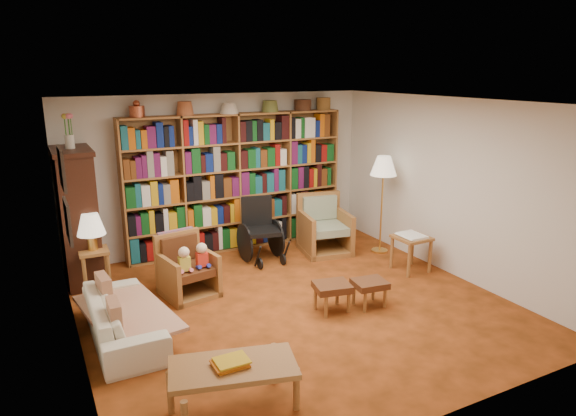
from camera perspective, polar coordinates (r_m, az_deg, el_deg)
floor at (r=6.59m, az=0.63°, el=-10.60°), size 5.00×5.00×0.00m
ceiling at (r=5.94m, az=0.70°, el=11.67°), size 5.00×5.00×0.00m
wall_back at (r=8.38m, az=-7.39°, el=3.94°), size 5.00×0.00×5.00m
wall_front at (r=4.22m, az=16.91°, el=-7.95°), size 5.00×0.00×5.00m
wall_left at (r=5.49m, az=-23.11°, el=-3.17°), size 0.00×5.00×5.00m
wall_right at (r=7.61m, az=17.54°, el=2.22°), size 0.00×5.00×5.00m
bookshelf at (r=8.31m, az=-5.66°, el=3.34°), size 3.60×0.30×2.42m
curio_cabinet at (r=7.50m, az=-22.32°, el=-0.73°), size 0.50×0.95×2.40m
framed_pictures at (r=5.68m, az=-23.54°, el=1.32°), size 0.03×0.52×0.97m
sofa at (r=6.00m, az=-17.85°, el=-11.48°), size 1.67×0.65×0.49m
sofa_throw at (r=5.98m, az=-17.42°, el=-10.93°), size 1.00×1.57×0.04m
cushion_left at (r=6.22m, az=-19.76°, el=-8.60°), size 0.15×0.37×0.36m
cushion_right at (r=5.58m, az=-18.72°, el=-11.28°), size 0.11×0.34×0.34m
side_table_lamp at (r=7.21m, az=-20.69°, el=-5.64°), size 0.38×0.38×0.59m
table_lamp at (r=7.06m, az=-21.07°, el=-1.83°), size 0.36×0.36×0.49m
armchair_leather at (r=6.89m, az=-11.21°, el=-6.66°), size 0.75×0.78×0.81m
armchair_sage at (r=8.34m, az=3.79°, el=-2.41°), size 0.87×0.89×0.92m
wheelchair at (r=7.92m, az=-3.06°, el=-2.62°), size 0.57×0.78×0.98m
floor_lamp at (r=8.15m, az=10.56°, el=4.20°), size 0.41×0.41×1.56m
side_table_papers at (r=7.67m, az=13.56°, el=-3.71°), size 0.47×0.47×0.56m
footstool_a at (r=6.30m, az=4.92°, el=-8.92°), size 0.49×0.44×0.36m
footstool_b at (r=6.49m, az=9.07°, el=-8.49°), size 0.44×0.39×0.34m
coffee_table at (r=4.58m, az=-6.12°, el=-17.53°), size 1.17×0.79×0.50m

